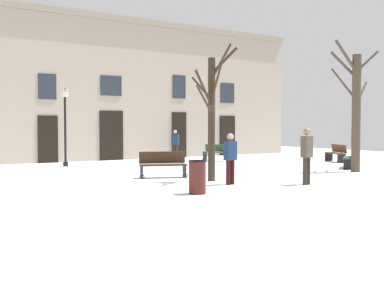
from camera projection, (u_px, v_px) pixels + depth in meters
The scene contains 13 objects.
ground_plane at pixel (220, 176), 16.76m from camera, with size 38.36×38.36×0.00m, color white.
building_facade at pixel (113, 87), 24.80m from camera, with size 23.97×0.60×7.72m.
tree_foreground at pixel (212, 113), 15.27m from camera, with size 1.76×1.84×4.46m.
tree_left_of_center at pixel (356, 107), 18.36m from camera, with size 2.19×1.87×5.18m.
streetlamp at pixel (65, 118), 20.81m from camera, with size 0.30×0.30×3.54m.
litter_bin at pixel (197, 177), 12.46m from camera, with size 0.48×0.48×0.90m.
bench_far_corner at pixel (351, 157), 20.02m from camera, with size 1.59×1.36×0.93m.
bench_back_to_back_right at pixel (336, 153), 23.48m from camera, with size 1.08×1.63×0.89m.
bench_near_center_tree at pixel (163, 164), 16.36m from camera, with size 1.72×1.01×0.92m.
bench_near_lamp at pixel (218, 152), 23.74m from camera, with size 1.19×1.55×0.88m.
person_crossing_plaza at pixel (175, 143), 25.63m from camera, with size 0.40×0.44×1.60m.
person_by_shop_door at pixel (230, 157), 14.41m from camera, with size 0.41×0.27×1.59m.
person_strolling at pixel (307, 153), 14.38m from camera, with size 0.42×0.30×1.77m.
Camera 1 is at (-9.86, -13.53, 1.83)m, focal length 43.55 mm.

